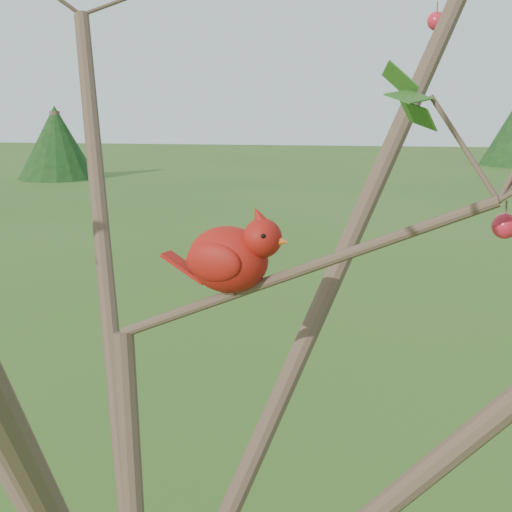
# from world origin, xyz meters

# --- Properties ---
(crabapple_tree) EXTENTS (2.35, 2.05, 2.95)m
(crabapple_tree) POSITION_xyz_m (0.03, -0.02, 2.12)
(crabapple_tree) COLOR #413023
(crabapple_tree) RESTS_ON ground
(cardinal) EXTENTS (0.23, 0.14, 0.16)m
(cardinal) POSITION_xyz_m (0.15, 0.08, 2.10)
(cardinal) COLOR #A1120D
(cardinal) RESTS_ON ground
(distant_trees) EXTENTS (42.77, 11.11, 3.77)m
(distant_trees) POSITION_xyz_m (-0.40, 25.06, 1.60)
(distant_trees) COLOR #413023
(distant_trees) RESTS_ON ground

